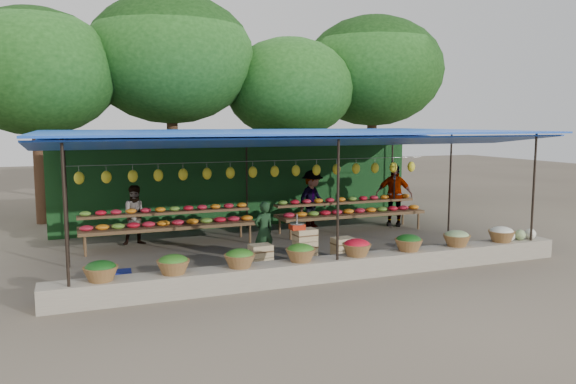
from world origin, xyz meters
name	(u,v)px	position (x,y,z in m)	size (l,w,h in m)	color
ground	(283,249)	(0.00, 0.00, 0.00)	(60.00, 60.00, 0.00)	brown
stone_curb	(334,268)	(0.00, -2.75, 0.20)	(10.60, 0.55, 0.40)	gray
stall_canopy	(282,137)	(0.00, 0.06, 2.68)	(10.80, 6.60, 2.82)	black
produce_baskets	(329,250)	(-0.10, -2.75, 0.56)	(8.98, 0.58, 0.34)	brown
netting_backdrop	(244,184)	(0.00, 3.15, 1.25)	(10.60, 0.06, 2.50)	#1A4B1C
tree_row	(232,71)	(0.50, 6.09, 4.70)	(16.51, 5.50, 7.12)	#3E2016
fruit_table_left	(169,221)	(-2.49, 1.35, 0.61)	(4.21, 0.95, 0.93)	brown
fruit_table_right	(350,210)	(2.51, 1.35, 0.61)	(4.21, 0.95, 0.93)	brown
crate_counter	(304,250)	(-0.13, -1.57, 0.31)	(2.37, 0.37, 0.77)	tan
weighing_scale	(297,226)	(-0.29, -1.57, 0.85)	(0.31, 0.31, 0.33)	red
vendor_seated	(264,231)	(-0.80, -0.90, 0.65)	(0.47, 0.31, 1.30)	#17331A
customer_left	(137,215)	(-3.20, 1.74, 0.74)	(0.72, 0.56, 1.48)	slate
customer_mid	(312,199)	(1.77, 2.26, 0.83)	(1.07, 0.61, 1.65)	slate
customer_right	(394,195)	(4.10, 1.65, 0.90)	(1.06, 0.44, 1.80)	slate
blue_crate_front	(63,294)	(-4.90, -2.49, 0.16)	(0.54, 0.39, 0.32)	navy
blue_crate_back	(118,279)	(-3.96, -1.78, 0.14)	(0.48, 0.34, 0.29)	navy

